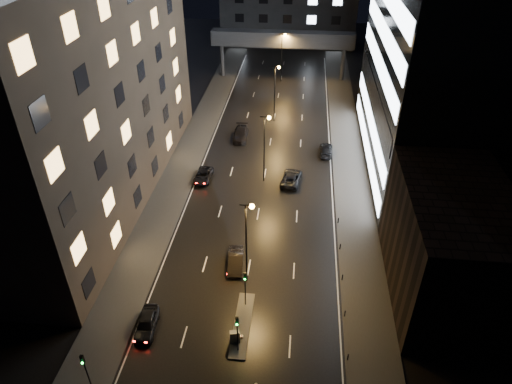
% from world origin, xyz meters
% --- Properties ---
extents(ground, '(160.00, 160.00, 0.00)m').
position_xyz_m(ground, '(0.00, 40.00, 0.00)').
color(ground, black).
rests_on(ground, ground).
extents(sidewalk_left, '(5.00, 110.00, 0.15)m').
position_xyz_m(sidewalk_left, '(-12.50, 35.00, 0.07)').
color(sidewalk_left, '#383533').
rests_on(sidewalk_left, ground).
extents(sidewalk_right, '(5.00, 110.00, 0.15)m').
position_xyz_m(sidewalk_right, '(12.50, 35.00, 0.07)').
color(sidewalk_right, '#383533').
rests_on(sidewalk_right, ground).
extents(building_left, '(15.00, 48.00, 40.00)m').
position_xyz_m(building_left, '(-22.50, 24.00, 20.00)').
color(building_left, '#2D2319').
rests_on(building_left, ground).
extents(building_right_low, '(10.00, 18.00, 12.00)m').
position_xyz_m(building_right_low, '(20.00, 9.00, 6.00)').
color(building_right_low, black).
rests_on(building_right_low, ground).
extents(building_right_glass, '(20.00, 36.00, 45.00)m').
position_xyz_m(building_right_glass, '(25.00, 36.00, 22.50)').
color(building_right_glass, black).
rests_on(building_right_glass, ground).
extents(skybridge, '(30.00, 3.00, 10.00)m').
position_xyz_m(skybridge, '(0.00, 70.00, 8.34)').
color(skybridge, '#333335').
rests_on(skybridge, ground).
extents(median_island, '(1.60, 8.00, 0.15)m').
position_xyz_m(median_island, '(0.30, 2.00, 0.07)').
color(median_island, '#383533').
rests_on(median_island, ground).
extents(traffic_signal_near, '(0.28, 0.34, 4.40)m').
position_xyz_m(traffic_signal_near, '(0.30, 4.49, 3.09)').
color(traffic_signal_near, black).
rests_on(traffic_signal_near, median_island).
extents(traffic_signal_far, '(0.28, 0.34, 4.40)m').
position_xyz_m(traffic_signal_far, '(0.30, -1.01, 3.09)').
color(traffic_signal_far, black).
rests_on(traffic_signal_far, median_island).
extents(traffic_signal_corner, '(0.28, 0.34, 4.40)m').
position_xyz_m(traffic_signal_corner, '(-11.50, -6.01, 2.94)').
color(traffic_signal_corner, black).
rests_on(traffic_signal_corner, ground).
extents(bollard_row, '(0.12, 25.12, 0.90)m').
position_xyz_m(bollard_row, '(10.20, 6.50, 0.45)').
color(bollard_row, black).
rests_on(bollard_row, ground).
extents(streetlight_near, '(1.45, 0.50, 10.15)m').
position_xyz_m(streetlight_near, '(0.16, 8.00, 6.50)').
color(streetlight_near, black).
rests_on(streetlight_near, ground).
extents(streetlight_mid_a, '(1.45, 0.50, 10.15)m').
position_xyz_m(streetlight_mid_a, '(0.16, 28.00, 6.50)').
color(streetlight_mid_a, black).
rests_on(streetlight_mid_a, ground).
extents(streetlight_mid_b, '(1.45, 0.50, 10.15)m').
position_xyz_m(streetlight_mid_b, '(0.16, 48.00, 6.50)').
color(streetlight_mid_b, black).
rests_on(streetlight_mid_b, ground).
extents(streetlight_far, '(1.45, 0.50, 10.15)m').
position_xyz_m(streetlight_far, '(0.16, 68.00, 6.50)').
color(streetlight_far, black).
rests_on(streetlight_far, ground).
extents(car_away_a, '(2.14, 4.63, 1.53)m').
position_xyz_m(car_away_a, '(-8.69, 0.59, 0.77)').
color(car_away_a, black).
rests_on(car_away_a, ground).
extents(car_away_b, '(2.07, 4.79, 1.53)m').
position_xyz_m(car_away_b, '(-1.50, 10.07, 0.77)').
color(car_away_b, black).
rests_on(car_away_b, ground).
extents(car_away_c, '(2.37, 4.84, 1.32)m').
position_xyz_m(car_away_c, '(-8.70, 27.37, 0.66)').
color(car_away_c, black).
rests_on(car_away_c, ground).
extents(car_away_d, '(2.56, 5.80, 1.66)m').
position_xyz_m(car_away_d, '(-5.05, 40.66, 0.83)').
color(car_away_d, black).
rests_on(car_away_d, ground).
extents(car_toward_a, '(3.21, 5.73, 1.52)m').
position_xyz_m(car_toward_a, '(3.92, 28.00, 0.76)').
color(car_toward_a, black).
rests_on(car_toward_a, ground).
extents(car_toward_b, '(2.18, 5.01, 1.43)m').
position_xyz_m(car_toward_b, '(9.00, 36.91, 0.72)').
color(car_toward_b, black).
rests_on(car_toward_b, ground).
extents(utility_cabinet, '(1.00, 0.69, 1.36)m').
position_xyz_m(utility_cabinet, '(-0.10, -0.11, 0.83)').
color(utility_cabinet, '#515154').
rests_on(utility_cabinet, median_island).
extents(cone_b, '(0.43, 0.43, 0.52)m').
position_xyz_m(cone_b, '(0.46, 0.42, 0.26)').
color(cone_b, '#D75D0B').
rests_on(cone_b, ground).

